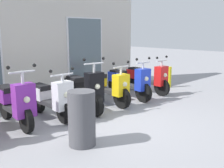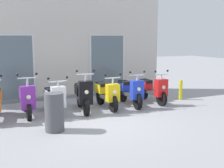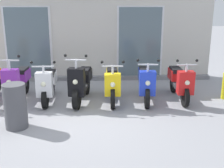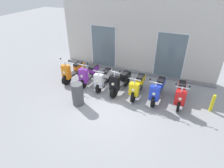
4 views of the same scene
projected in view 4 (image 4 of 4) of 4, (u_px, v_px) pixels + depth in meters
The scene contains 11 objects.
ground_plane at pixel (111, 104), 7.53m from camera, with size 40.00×40.00×0.00m, color #939399.
storefront_facade at pixel (137, 35), 9.15m from camera, with size 8.00×0.50×4.06m.
scooter_orange at pixel (73, 71), 9.00m from camera, with size 0.58×1.59×1.29m.
scooter_purple at pixel (89, 74), 8.76m from camera, with size 0.56×1.54×1.29m.
scooter_white at pixel (103, 78), 8.47m from camera, with size 0.59×1.52×1.15m.
scooter_black at pixel (120, 82), 8.10m from camera, with size 0.61×1.61×1.31m.
scooter_yellow at pixel (138, 86), 7.86m from camera, with size 0.56×1.60×1.16m.
scooter_blue at pixel (158, 89), 7.60m from camera, with size 0.54×1.68×1.20m.
scooter_red at pixel (181, 93), 7.35m from camera, with size 0.53×1.62×1.17m.
curb_bollard at pixel (212, 103), 7.01m from camera, with size 0.12×0.12×0.70m, color yellow.
trash_bin at pixel (78, 94), 7.33m from camera, with size 0.45×0.45×0.93m, color #4C4C51.
Camera 4 is at (2.39, -5.57, 4.54)m, focal length 29.86 mm.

